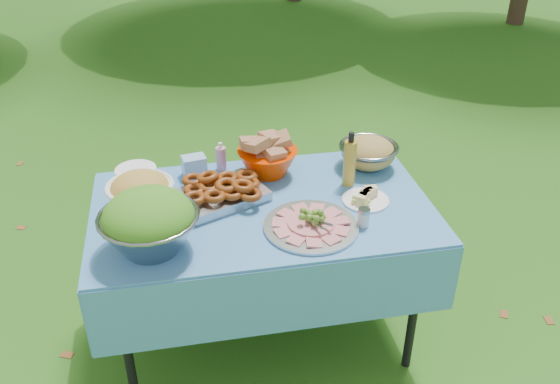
# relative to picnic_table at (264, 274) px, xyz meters

# --- Properties ---
(ground) EXTENTS (80.00, 80.00, 0.00)m
(ground) POSITION_rel_picnic_table_xyz_m (0.00, 0.00, -0.38)
(ground) COLOR #163309
(ground) RESTS_ON ground
(picnic_table) EXTENTS (1.46, 0.86, 0.76)m
(picnic_table) POSITION_rel_picnic_table_xyz_m (0.00, 0.00, 0.00)
(picnic_table) COLOR #84D0FF
(picnic_table) RESTS_ON ground
(salad_bowl) EXTENTS (0.49, 0.49, 0.25)m
(salad_bowl) POSITION_rel_picnic_table_xyz_m (-0.47, -0.23, 0.51)
(salad_bowl) COLOR gray
(salad_bowl) RESTS_ON picnic_table
(pasta_bowl_white) EXTENTS (0.35, 0.35, 0.16)m
(pasta_bowl_white) POSITION_rel_picnic_table_xyz_m (-0.51, 0.09, 0.46)
(pasta_bowl_white) COLOR white
(pasta_bowl_white) RESTS_ON picnic_table
(plate_stack) EXTENTS (0.24, 0.24, 0.06)m
(plate_stack) POSITION_rel_picnic_table_xyz_m (-0.54, 0.33, 0.41)
(plate_stack) COLOR white
(plate_stack) RESTS_ON picnic_table
(wipes_box) EXTENTS (0.12, 0.10, 0.10)m
(wipes_box) POSITION_rel_picnic_table_xyz_m (-0.27, 0.32, 0.43)
(wipes_box) COLOR #97C0EC
(wipes_box) RESTS_ON picnic_table
(sanitizer_bottle) EXTENTS (0.05, 0.05, 0.14)m
(sanitizer_bottle) POSITION_rel_picnic_table_xyz_m (-0.14, 0.36, 0.45)
(sanitizer_bottle) COLOR pink
(sanitizer_bottle) RESTS_ON picnic_table
(bread_bowl) EXTENTS (0.32, 0.32, 0.19)m
(bread_bowl) POSITION_rel_picnic_table_xyz_m (0.07, 0.28, 0.47)
(bread_bowl) COLOR #EF3600
(bread_bowl) RESTS_ON picnic_table
(pasta_bowl_steel) EXTENTS (0.29, 0.29, 0.15)m
(pasta_bowl_steel) POSITION_rel_picnic_table_xyz_m (0.56, 0.26, 0.46)
(pasta_bowl_steel) COLOR gray
(pasta_bowl_steel) RESTS_ON picnic_table
(fried_tray) EXTENTS (0.45, 0.39, 0.09)m
(fried_tray) POSITION_rel_picnic_table_xyz_m (-0.17, 0.08, 0.42)
(fried_tray) COLOR #AFB0B4
(fried_tray) RESTS_ON picnic_table
(charcuterie_platter) EXTENTS (0.48, 0.48, 0.09)m
(charcuterie_platter) POSITION_rel_picnic_table_xyz_m (0.17, -0.20, 0.43)
(charcuterie_platter) COLOR #B7BABE
(charcuterie_platter) RESTS_ON picnic_table
(oil_bottle) EXTENTS (0.07, 0.07, 0.26)m
(oil_bottle) POSITION_rel_picnic_table_xyz_m (0.42, 0.11, 0.51)
(oil_bottle) COLOR #B4912A
(oil_bottle) RESTS_ON picnic_table
(cheese_plate) EXTENTS (0.22, 0.22, 0.06)m
(cheese_plate) POSITION_rel_picnic_table_xyz_m (0.45, -0.05, 0.41)
(cheese_plate) COLOR white
(cheese_plate) RESTS_ON picnic_table
(shaker) EXTENTS (0.05, 0.05, 0.08)m
(shaker) POSITION_rel_picnic_table_xyz_m (0.38, -0.23, 0.42)
(shaker) COLOR silver
(shaker) RESTS_ON picnic_table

